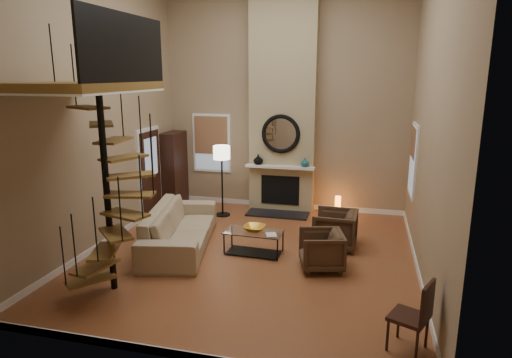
% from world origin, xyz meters
% --- Properties ---
extents(ground, '(6.00, 6.50, 0.01)m').
position_xyz_m(ground, '(0.00, 0.00, -0.01)').
color(ground, '#A55F35').
rests_on(ground, ground).
extents(back_wall, '(6.00, 0.02, 5.50)m').
position_xyz_m(back_wall, '(0.00, 3.25, 2.75)').
color(back_wall, '#998363').
rests_on(back_wall, ground).
extents(front_wall, '(6.00, 0.02, 5.50)m').
position_xyz_m(front_wall, '(0.00, -3.25, 2.75)').
color(front_wall, '#998363').
rests_on(front_wall, ground).
extents(left_wall, '(0.02, 6.50, 5.50)m').
position_xyz_m(left_wall, '(-3.00, 0.00, 2.75)').
color(left_wall, '#998363').
rests_on(left_wall, ground).
extents(right_wall, '(0.02, 6.50, 5.50)m').
position_xyz_m(right_wall, '(3.00, 0.00, 2.75)').
color(right_wall, '#998363').
rests_on(right_wall, ground).
extents(baseboard_back, '(6.00, 0.02, 0.12)m').
position_xyz_m(baseboard_back, '(0.00, 3.24, 0.06)').
color(baseboard_back, white).
rests_on(baseboard_back, ground).
extents(baseboard_front, '(6.00, 0.02, 0.12)m').
position_xyz_m(baseboard_front, '(0.00, -3.24, 0.06)').
color(baseboard_front, white).
rests_on(baseboard_front, ground).
extents(baseboard_left, '(0.02, 6.50, 0.12)m').
position_xyz_m(baseboard_left, '(-2.99, 0.00, 0.06)').
color(baseboard_left, white).
rests_on(baseboard_left, ground).
extents(baseboard_right, '(0.02, 6.50, 0.12)m').
position_xyz_m(baseboard_right, '(2.99, 0.00, 0.06)').
color(baseboard_right, white).
rests_on(baseboard_right, ground).
extents(chimney_breast, '(1.60, 0.38, 5.50)m').
position_xyz_m(chimney_breast, '(0.00, 3.06, 2.75)').
color(chimney_breast, tan).
rests_on(chimney_breast, ground).
extents(hearth, '(1.50, 0.60, 0.04)m').
position_xyz_m(hearth, '(0.00, 2.57, 0.02)').
color(hearth, black).
rests_on(hearth, ground).
extents(firebox, '(0.95, 0.02, 0.72)m').
position_xyz_m(firebox, '(0.00, 2.86, 0.55)').
color(firebox, black).
rests_on(firebox, chimney_breast).
extents(mantel, '(1.70, 0.18, 0.06)m').
position_xyz_m(mantel, '(0.00, 2.78, 1.15)').
color(mantel, white).
rests_on(mantel, chimney_breast).
extents(mirror_frame, '(0.94, 0.10, 0.94)m').
position_xyz_m(mirror_frame, '(0.00, 2.84, 1.95)').
color(mirror_frame, black).
rests_on(mirror_frame, chimney_breast).
extents(mirror_disc, '(0.80, 0.01, 0.80)m').
position_xyz_m(mirror_disc, '(0.00, 2.85, 1.95)').
color(mirror_disc, white).
rests_on(mirror_disc, chimney_breast).
extents(vase_left, '(0.24, 0.24, 0.25)m').
position_xyz_m(vase_left, '(-0.55, 2.82, 1.30)').
color(vase_left, black).
rests_on(vase_left, mantel).
extents(vase_right, '(0.20, 0.20, 0.21)m').
position_xyz_m(vase_right, '(0.60, 2.82, 1.28)').
color(vase_right, '#195358').
rests_on(vase_right, mantel).
extents(window_back, '(1.02, 0.06, 1.52)m').
position_xyz_m(window_back, '(-1.90, 3.22, 1.62)').
color(window_back, white).
rests_on(window_back, back_wall).
extents(window_right, '(0.06, 1.02, 1.52)m').
position_xyz_m(window_right, '(2.97, 2.00, 1.63)').
color(window_right, white).
rests_on(window_right, right_wall).
extents(entry_door, '(0.10, 1.05, 2.16)m').
position_xyz_m(entry_door, '(-2.95, 1.80, 1.05)').
color(entry_door, white).
rests_on(entry_door, ground).
extents(loft, '(1.70, 2.20, 1.09)m').
position_xyz_m(loft, '(-2.04, -1.80, 3.24)').
color(loft, olive).
rests_on(loft, left_wall).
extents(spiral_stair, '(1.47, 1.47, 4.06)m').
position_xyz_m(spiral_stair, '(-1.78, -1.79, 1.78)').
color(spiral_stair, black).
rests_on(spiral_stair, ground).
extents(hutch, '(0.40, 0.86, 1.92)m').
position_xyz_m(hutch, '(-2.78, 2.79, 0.95)').
color(hutch, black).
rests_on(hutch, ground).
extents(sofa, '(1.65, 2.95, 0.81)m').
position_xyz_m(sofa, '(-1.49, 0.13, 0.40)').
color(sofa, tan).
rests_on(sofa, ground).
extents(armchair_near, '(0.87, 0.85, 0.76)m').
position_xyz_m(armchair_near, '(1.58, 0.86, 0.35)').
color(armchair_near, '#493221').
rests_on(armchair_near, ground).
extents(armchair_far, '(0.90, 0.89, 0.68)m').
position_xyz_m(armchair_far, '(1.41, -0.25, 0.35)').
color(armchair_far, '#493221').
rests_on(armchair_far, ground).
extents(coffee_table, '(1.12, 0.60, 0.43)m').
position_xyz_m(coffee_table, '(0.03, 0.10, 0.28)').
color(coffee_table, silver).
rests_on(coffee_table, ground).
extents(bowl, '(0.41, 0.41, 0.10)m').
position_xyz_m(bowl, '(0.03, 0.15, 0.50)').
color(bowl, gold).
rests_on(bowl, coffee_table).
extents(book, '(0.26, 0.30, 0.02)m').
position_xyz_m(book, '(0.38, -0.05, 0.46)').
color(book, gray).
rests_on(book, coffee_table).
extents(floor_lamp, '(0.40, 0.40, 1.71)m').
position_xyz_m(floor_lamp, '(-1.29, 2.22, 1.41)').
color(floor_lamp, black).
rests_on(floor_lamp, ground).
extents(accent_lamp, '(0.14, 0.14, 0.49)m').
position_xyz_m(accent_lamp, '(1.42, 2.83, 0.25)').
color(accent_lamp, orange).
rests_on(accent_lamp, ground).
extents(side_chair, '(0.57, 0.57, 0.95)m').
position_xyz_m(side_chair, '(2.71, -2.40, 0.53)').
color(side_chair, black).
rests_on(side_chair, ground).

